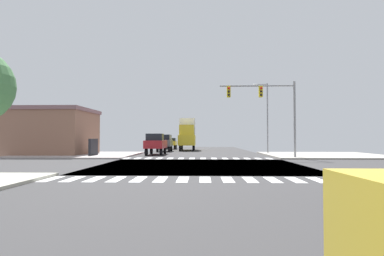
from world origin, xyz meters
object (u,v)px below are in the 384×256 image
object	(u,v)px
bank_building	(38,132)
box_truck_leading_1	(187,133)
traffic_signal_mast	(266,101)
suv_crossing_2	(165,141)
street_lamp	(266,112)
sedan_nearside_1	(171,142)
pickup_trailing_1	(156,143)

from	to	relation	value
bank_building	box_truck_leading_1	xyz separation A→B (m)	(16.00, 13.60, -0.00)
traffic_signal_mast	bank_building	size ratio (longest dim) A/B	0.54
bank_building	suv_crossing_2	world-z (taller)	bank_building
bank_building	box_truck_leading_1	distance (m)	21.00
street_lamp	suv_crossing_2	bearing A→B (deg)	155.33
traffic_signal_mast	sedan_nearside_1	distance (m)	26.93
street_lamp	sedan_nearside_1	bearing A→B (deg)	129.78
traffic_signal_mast	suv_crossing_2	world-z (taller)	traffic_signal_mast
pickup_trailing_1	sedan_nearside_1	bearing A→B (deg)	-90.00
street_lamp	bank_building	size ratio (longest dim) A/B	0.64
bank_building	pickup_trailing_1	distance (m)	13.09
street_lamp	suv_crossing_2	world-z (taller)	street_lamp
traffic_signal_mast	bank_building	distance (m)	24.79
bank_building	pickup_trailing_1	world-z (taller)	bank_building
box_truck_leading_1	pickup_trailing_1	distance (m)	13.23
sedan_nearside_1	pickup_trailing_1	bearing A→B (deg)	90.00
street_lamp	bank_building	bearing A→B (deg)	-172.50
traffic_signal_mast	box_truck_leading_1	size ratio (longest dim) A/B	0.98
sedan_nearside_1	pickup_trailing_1	world-z (taller)	pickup_trailing_1
street_lamp	bank_building	world-z (taller)	street_lamp
sedan_nearside_1	box_truck_leading_1	world-z (taller)	box_truck_leading_1
street_lamp	pickup_trailing_1	world-z (taller)	street_lamp
traffic_signal_mast	bank_building	xyz separation A→B (m)	(-24.04, 5.45, -2.66)
box_truck_leading_1	suv_crossing_2	bearing A→B (deg)	55.24
sedan_nearside_1	bank_building	bearing A→B (deg)	55.28
bank_building	pickup_trailing_1	bearing A→B (deg)	3.43
bank_building	box_truck_leading_1	bearing A→B (deg)	40.35
street_lamp	bank_building	xyz separation A→B (m)	(-25.80, -3.40, -2.43)
sedan_nearside_1	pickup_trailing_1	xyz separation A→B (m)	(-0.00, -17.99, 0.17)
box_truck_leading_1	street_lamp	bearing A→B (deg)	133.84
street_lamp	box_truck_leading_1	world-z (taller)	street_lamp
suv_crossing_2	traffic_signal_mast	bearing A→B (deg)	126.87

